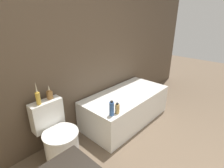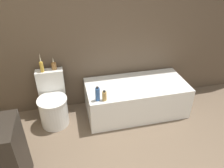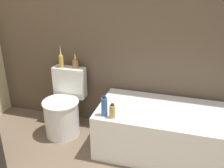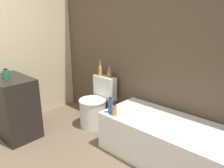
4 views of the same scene
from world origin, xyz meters
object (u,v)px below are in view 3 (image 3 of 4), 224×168
Objects in this scene: bathtub at (170,132)px; shampoo_bottle_short at (112,111)px; vase_silver at (75,63)px; vase_gold at (61,60)px; shampoo_bottle_tall at (104,107)px; toilet at (64,109)px.

shampoo_bottle_short reaches higher than bathtub.
shampoo_bottle_short is (0.61, -0.56, -0.24)m from vase_silver.
shampoo_bottle_short is (0.77, -0.52, -0.27)m from vase_gold.
vase_silver reaches higher than shampoo_bottle_tall.
vase_gold is 0.97m from shampoo_bottle_short.
vase_gold is 1.35× the size of shampoo_bottle_tall.
shampoo_bottle_tall is (-0.63, -0.26, 0.34)m from bathtub.
toilet is 0.56m from vase_silver.
shampoo_bottle_short is at bearing -34.05° from vase_gold.
shampoo_bottle_short is at bearing -42.47° from vase_silver.
bathtub is 7.29× the size of shampoo_bottle_tall.
vase_gold reaches higher than vase_silver.
toilet reaches higher than bathtub.
toilet is at bearing -109.64° from vase_silver.
shampoo_bottle_short is (-0.55, -0.28, 0.31)m from bathtub.
vase_gold is 1.86× the size of shampoo_bottle_short.
vase_gold is 1.53× the size of vase_silver.
shampoo_bottle_tall is at bearing 167.48° from shampoo_bottle_short.
vase_gold is (-1.32, 0.24, 0.58)m from bathtub.
bathtub is at bearing -2.32° from toilet.
toilet is 3.60× the size of shampoo_bottle_tall.
vase_gold is at bearing 169.73° from bathtub.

